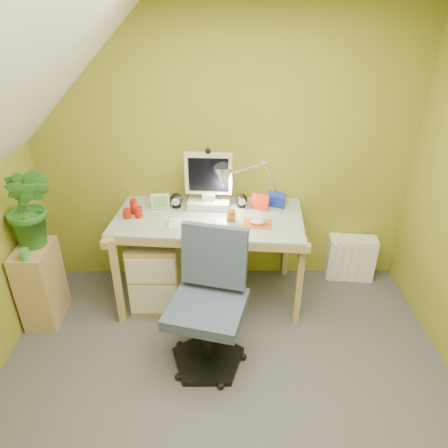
{
  "coord_description": "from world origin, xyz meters",
  "views": [
    {
      "loc": [
        -0.02,
        -1.68,
        2.32
      ],
      "look_at": [
        0.0,
        1.0,
        0.85
      ],
      "focal_mm": 33.0,
      "sensor_mm": 36.0,
      "label": 1
    }
  ],
  "objects_px": {
    "desk": "(209,258)",
    "desk_lamp": "(264,173)",
    "radiator": "(351,258)",
    "monitor": "(209,177)",
    "task_chair": "(207,307)",
    "potted_plant": "(30,207)",
    "side_ledge": "(41,284)"
  },
  "relations": [
    {
      "from": "monitor",
      "to": "desk_lamp",
      "type": "distance_m",
      "value": 0.45
    },
    {
      "from": "side_ledge",
      "to": "radiator",
      "type": "relative_size",
      "value": 1.59
    },
    {
      "from": "desk",
      "to": "task_chair",
      "type": "height_order",
      "value": "task_chair"
    },
    {
      "from": "desk",
      "to": "side_ledge",
      "type": "height_order",
      "value": "desk"
    },
    {
      "from": "side_ledge",
      "to": "task_chair",
      "type": "bearing_deg",
      "value": -19.99
    },
    {
      "from": "monitor",
      "to": "radiator",
      "type": "bearing_deg",
      "value": 7.93
    },
    {
      "from": "desk_lamp",
      "to": "task_chair",
      "type": "xyz_separation_m",
      "value": [
        -0.45,
        -0.94,
        -0.58
      ]
    },
    {
      "from": "side_ledge",
      "to": "radiator",
      "type": "distance_m",
      "value": 2.69
    },
    {
      "from": "radiator",
      "to": "side_ledge",
      "type": "bearing_deg",
      "value": -161.57
    },
    {
      "from": "desk_lamp",
      "to": "radiator",
      "type": "distance_m",
      "value": 1.23
    },
    {
      "from": "desk",
      "to": "potted_plant",
      "type": "distance_m",
      "value": 1.44
    },
    {
      "from": "potted_plant",
      "to": "side_ledge",
      "type": "bearing_deg",
      "value": -126.68
    },
    {
      "from": "desk_lamp",
      "to": "potted_plant",
      "type": "xyz_separation_m",
      "value": [
        -1.74,
        -0.41,
        -0.1
      ]
    },
    {
      "from": "task_chair",
      "to": "desk",
      "type": "bearing_deg",
      "value": 104.89
    },
    {
      "from": "task_chair",
      "to": "radiator",
      "type": "distance_m",
      "value": 1.69
    },
    {
      "from": "potted_plant",
      "to": "desk",
      "type": "bearing_deg",
      "value": 10.06
    },
    {
      "from": "monitor",
      "to": "potted_plant",
      "type": "bearing_deg",
      "value": -158.44
    },
    {
      "from": "potted_plant",
      "to": "monitor",
      "type": "bearing_deg",
      "value": 17.58
    },
    {
      "from": "task_chair",
      "to": "radiator",
      "type": "xyz_separation_m",
      "value": [
        1.3,
        1.03,
        -0.3
      ]
    },
    {
      "from": "desk_lamp",
      "to": "desk",
      "type": "bearing_deg",
      "value": -161.31
    },
    {
      "from": "desk",
      "to": "radiator",
      "type": "relative_size",
      "value": 3.53
    },
    {
      "from": "desk",
      "to": "potted_plant",
      "type": "height_order",
      "value": "potted_plant"
    },
    {
      "from": "desk",
      "to": "side_ledge",
      "type": "xyz_separation_m",
      "value": [
        -1.33,
        -0.28,
        -0.06
      ]
    },
    {
      "from": "monitor",
      "to": "desk_lamp",
      "type": "bearing_deg",
      "value": 3.98
    },
    {
      "from": "desk",
      "to": "desk_lamp",
      "type": "distance_m",
      "value": 0.85
    },
    {
      "from": "monitor",
      "to": "side_ledge",
      "type": "distance_m",
      "value": 1.58
    },
    {
      "from": "monitor",
      "to": "radiator",
      "type": "distance_m",
      "value": 1.56
    },
    {
      "from": "desk_lamp",
      "to": "side_ledge",
      "type": "relative_size",
      "value": 0.88
    },
    {
      "from": "desk_lamp",
      "to": "potted_plant",
      "type": "relative_size",
      "value": 0.92
    },
    {
      "from": "monitor",
      "to": "task_chair",
      "type": "relative_size",
      "value": 0.52
    },
    {
      "from": "desk",
      "to": "radiator",
      "type": "distance_m",
      "value": 1.34
    },
    {
      "from": "side_ledge",
      "to": "potted_plant",
      "type": "distance_m",
      "value": 0.66
    }
  ]
}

